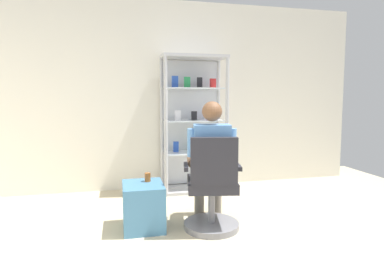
{
  "coord_description": "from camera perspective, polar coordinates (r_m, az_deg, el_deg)",
  "views": [
    {
      "loc": [
        -0.64,
        -1.68,
        1.33
      ],
      "look_at": [
        0.13,
        1.65,
        1.0
      ],
      "focal_mm": 30.06,
      "sensor_mm": 36.0,
      "label": 1
    }
  ],
  "objects": [
    {
      "name": "seated_shopkeeper",
      "position": [
        3.33,
        3.35,
        -5.19
      ],
      "size": [
        0.54,
        0.61,
        1.29
      ],
      "color": "slate",
      "rests_on": "ground"
    },
    {
      "name": "storage_crate",
      "position": [
        3.39,
        -8.64,
        -13.51
      ],
      "size": [
        0.4,
        0.47,
        0.46
      ],
      "primitive_type": "cube",
      "color": "teal",
      "rests_on": "ground"
    },
    {
      "name": "office_chair",
      "position": [
        3.25,
        3.6,
        -11.25
      ],
      "size": [
        0.61,
        0.57,
        0.96
      ],
      "color": "slate",
      "rests_on": "ground"
    },
    {
      "name": "display_cabinet_main",
      "position": [
        4.58,
        0.11,
        0.95
      ],
      "size": [
        0.9,
        0.45,
        1.9
      ],
      "color": "#B7B7BC",
      "rests_on": "ground"
    },
    {
      "name": "back_wall",
      "position": [
        4.72,
        -5.3,
        5.74
      ],
      "size": [
        6.0,
        0.1,
        2.7
      ],
      "primitive_type": "cube",
      "color": "silver",
      "rests_on": "ground"
    },
    {
      "name": "tea_glass",
      "position": [
        3.4,
        -7.89,
        -8.63
      ],
      "size": [
        0.06,
        0.06,
        0.09
      ],
      "primitive_type": "cylinder",
      "color": "brown",
      "rests_on": "storage_crate"
    }
  ]
}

